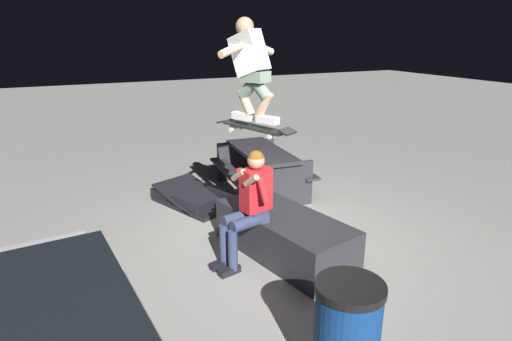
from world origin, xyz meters
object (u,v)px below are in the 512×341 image
person_sitting_on_ledge (248,202)px  kicker_ramp (196,200)px  skater_airborne (251,65)px  trash_bin (347,337)px  ledge_box_main (284,235)px  picnic_table_back (261,164)px  skateboard (255,128)px

person_sitting_on_ledge → kicker_ramp: 2.13m
skater_airborne → trash_bin: size_ratio=1.23×
ledge_box_main → picnic_table_back: 2.20m
skateboard → skater_airborne: (0.05, 0.02, 0.69)m
person_sitting_on_ledge → picnic_table_back: 2.37m
skateboard → kicker_ramp: 2.39m
person_sitting_on_ledge → kicker_ramp: person_sitting_on_ledge is taller
picnic_table_back → person_sitting_on_ledge: bearing=150.2°
person_sitting_on_ledge → ledge_box_main: bearing=-92.5°
skater_airborne → picnic_table_back: 2.74m
person_sitting_on_ledge → trash_bin: bearing=176.5°
picnic_table_back → ledge_box_main: bearing=161.1°
person_sitting_on_ledge → trash_bin: (-2.03, 0.12, -0.31)m
skateboard → kicker_ramp: skateboard is taller
ledge_box_main → skater_airborne: 2.05m
ledge_box_main → skateboard: skateboard is taller
person_sitting_on_ledge → kicker_ramp: bearing=0.5°
picnic_table_back → trash_bin: trash_bin is taller
person_sitting_on_ledge → skateboard: bearing=-43.2°
picnic_table_back → trash_bin: size_ratio=1.99×
ledge_box_main → skateboard: bearing=56.9°
skateboard → picnic_table_back: (1.87, -1.01, -1.08)m
picnic_table_back → skater_airborne: bearing=150.4°
person_sitting_on_ledge → picnic_table_back: size_ratio=0.76×
ledge_box_main → trash_bin: trash_bin is taller
person_sitting_on_ledge → picnic_table_back: (2.04, -1.17, -0.27)m
kicker_ramp → picnic_table_back: 1.27m
person_sitting_on_ledge → trash_bin: 2.06m
skater_airborne → person_sitting_on_ledge: bearing=148.2°
kicker_ramp → trash_bin: (-4.04, 0.10, 0.39)m
skateboard → kicker_ramp: size_ratio=0.67×
person_sitting_on_ledge → skater_airborne: skater_airborne is taller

